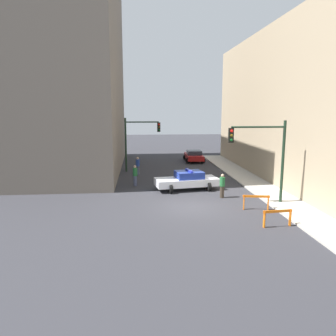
{
  "coord_description": "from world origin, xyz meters",
  "views": [
    {
      "loc": [
        -3.13,
        -19.38,
        5.98
      ],
      "look_at": [
        -0.91,
        5.53,
        1.5
      ],
      "focal_mm": 35.0,
      "sensor_mm": 36.0,
      "label": 1
    }
  ],
  "objects_px": {
    "parked_car_near": "(194,156)",
    "pedestrian_sidewalk": "(222,185)",
    "traffic_light_near": "(265,149)",
    "barrier_front": "(277,215)",
    "police_car": "(187,180)",
    "traffic_light_far": "(137,137)",
    "pedestrian_crossing": "(135,175)",
    "barrier_mid": "(256,200)",
    "pedestrian_corner": "(138,166)"
  },
  "relations": [
    {
      "from": "traffic_light_near",
      "to": "barrier_front",
      "type": "xyz_separation_m",
      "value": [
        -0.81,
        -4.08,
        -2.91
      ]
    },
    {
      "from": "traffic_light_near",
      "to": "police_car",
      "type": "distance_m",
      "value": 6.66
    },
    {
      "from": "traffic_light_near",
      "to": "police_car",
      "type": "xyz_separation_m",
      "value": [
        -4.27,
        4.27,
        -2.81
      ]
    },
    {
      "from": "barrier_front",
      "to": "barrier_mid",
      "type": "xyz_separation_m",
      "value": [
        -0.07,
        2.94,
        0.0
      ]
    },
    {
      "from": "traffic_light_near",
      "to": "traffic_light_far",
      "type": "bearing_deg",
      "value": 123.69
    },
    {
      "from": "pedestrian_crossing",
      "to": "pedestrian_sidewalk",
      "type": "height_order",
      "value": "same"
    },
    {
      "from": "barrier_front",
      "to": "traffic_light_near",
      "type": "bearing_deg",
      "value": 78.79
    },
    {
      "from": "traffic_light_near",
      "to": "pedestrian_crossing",
      "type": "distance_m",
      "value": 10.41
    },
    {
      "from": "parked_car_near",
      "to": "barrier_front",
      "type": "bearing_deg",
      "value": -86.6
    },
    {
      "from": "barrier_front",
      "to": "traffic_light_far",
      "type": "bearing_deg",
      "value": 114.13
    },
    {
      "from": "pedestrian_corner",
      "to": "police_car",
      "type": "bearing_deg",
      "value": 90.02
    },
    {
      "from": "traffic_light_far",
      "to": "pedestrian_sidewalk",
      "type": "bearing_deg",
      "value": -60.61
    },
    {
      "from": "traffic_light_far",
      "to": "police_car",
      "type": "bearing_deg",
      "value": -64.17
    },
    {
      "from": "traffic_light_far",
      "to": "pedestrian_crossing",
      "type": "xyz_separation_m",
      "value": [
        -0.17,
        -6.22,
        -2.54
      ]
    },
    {
      "from": "pedestrian_corner",
      "to": "traffic_light_far",
      "type": "bearing_deg",
      "value": -120.76
    },
    {
      "from": "pedestrian_crossing",
      "to": "parked_car_near",
      "type": "bearing_deg",
      "value": 179.35
    },
    {
      "from": "traffic_light_far",
      "to": "pedestrian_corner",
      "type": "xyz_separation_m",
      "value": [
        0.03,
        -1.73,
        -2.54
      ]
    },
    {
      "from": "police_car",
      "to": "traffic_light_far",
      "type": "bearing_deg",
      "value": 17.08
    },
    {
      "from": "traffic_light_near",
      "to": "barrier_front",
      "type": "relative_size",
      "value": 3.25
    },
    {
      "from": "pedestrian_crossing",
      "to": "barrier_front",
      "type": "height_order",
      "value": "pedestrian_crossing"
    },
    {
      "from": "police_car",
      "to": "pedestrian_corner",
      "type": "bearing_deg",
      "value": 22.95
    },
    {
      "from": "traffic_light_far",
      "to": "parked_car_near",
      "type": "xyz_separation_m",
      "value": [
        6.53,
        5.64,
        -2.72
      ]
    },
    {
      "from": "traffic_light_near",
      "to": "barrier_mid",
      "type": "relative_size",
      "value": 3.28
    },
    {
      "from": "police_car",
      "to": "parked_car_near",
      "type": "xyz_separation_m",
      "value": [
        2.77,
        13.41,
        -0.05
      ]
    },
    {
      "from": "traffic_light_far",
      "to": "barrier_mid",
      "type": "xyz_separation_m",
      "value": [
        7.16,
        -13.19,
        -2.78
      ]
    },
    {
      "from": "traffic_light_near",
      "to": "pedestrian_sidewalk",
      "type": "distance_m",
      "value": 3.89
    },
    {
      "from": "traffic_light_near",
      "to": "barrier_front",
      "type": "bearing_deg",
      "value": -101.21
    },
    {
      "from": "parked_car_near",
      "to": "pedestrian_sidewalk",
      "type": "distance_m",
      "value": 15.96
    },
    {
      "from": "barrier_mid",
      "to": "parked_car_near",
      "type": "bearing_deg",
      "value": 91.9
    },
    {
      "from": "traffic_light_near",
      "to": "parked_car_near",
      "type": "height_order",
      "value": "traffic_light_near"
    },
    {
      "from": "pedestrian_crossing",
      "to": "pedestrian_corner",
      "type": "relative_size",
      "value": 1.0
    },
    {
      "from": "traffic_light_far",
      "to": "barrier_mid",
      "type": "bearing_deg",
      "value": -61.51
    },
    {
      "from": "pedestrian_crossing",
      "to": "traffic_light_near",
      "type": "bearing_deg",
      "value": 83.42
    },
    {
      "from": "pedestrian_crossing",
      "to": "pedestrian_corner",
      "type": "bearing_deg",
      "value": -153.66
    },
    {
      "from": "police_car",
      "to": "pedestrian_crossing",
      "type": "bearing_deg",
      "value": 59.63
    },
    {
      "from": "police_car",
      "to": "pedestrian_sidewalk",
      "type": "height_order",
      "value": "pedestrian_sidewalk"
    },
    {
      "from": "parked_car_near",
      "to": "pedestrian_corner",
      "type": "height_order",
      "value": "pedestrian_corner"
    },
    {
      "from": "police_car",
      "to": "pedestrian_sidewalk",
      "type": "relative_size",
      "value": 2.97
    },
    {
      "from": "pedestrian_sidewalk",
      "to": "barrier_front",
      "type": "distance_m",
      "value": 6.0
    },
    {
      "from": "pedestrian_corner",
      "to": "barrier_mid",
      "type": "bearing_deg",
      "value": 90.22
    },
    {
      "from": "parked_car_near",
      "to": "pedestrian_crossing",
      "type": "bearing_deg",
      "value": -117.9
    },
    {
      "from": "parked_car_near",
      "to": "pedestrian_sidewalk",
      "type": "relative_size",
      "value": 2.62
    },
    {
      "from": "traffic_light_near",
      "to": "pedestrian_corner",
      "type": "height_order",
      "value": "traffic_light_near"
    },
    {
      "from": "police_car",
      "to": "traffic_light_near",
      "type": "bearing_deg",
      "value": -143.78
    },
    {
      "from": "parked_car_near",
      "to": "police_car",
      "type": "bearing_deg",
      "value": -100.08
    },
    {
      "from": "traffic_light_far",
      "to": "barrier_mid",
      "type": "height_order",
      "value": "traffic_light_far"
    },
    {
      "from": "pedestrian_crossing",
      "to": "pedestrian_corner",
      "type": "height_order",
      "value": "same"
    },
    {
      "from": "traffic_light_near",
      "to": "barrier_mid",
      "type": "height_order",
      "value": "traffic_light_near"
    },
    {
      "from": "traffic_light_far",
      "to": "pedestrian_corner",
      "type": "distance_m",
      "value": 3.07
    },
    {
      "from": "pedestrian_corner",
      "to": "pedestrian_sidewalk",
      "type": "xyz_separation_m",
      "value": [
        5.78,
        -8.58,
        0.0
      ]
    }
  ]
}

